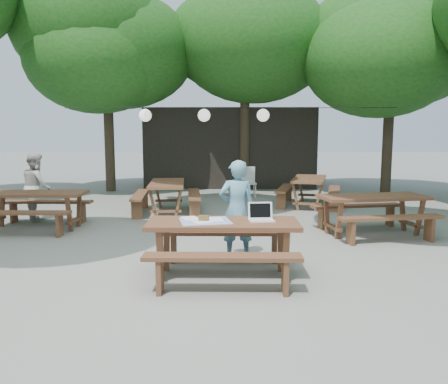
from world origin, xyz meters
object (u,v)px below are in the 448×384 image
Objects in this scene: main_picnic_table at (223,248)px; picnic_table_nw at (34,210)px; second_person at (37,186)px; woman at (237,209)px; plastic_chair at (248,188)px.

main_picnic_table is 1.00× the size of picnic_table_nw.
second_person is (-0.37, 0.97, 0.36)m from picnic_table_nw.
woman is at bearing -26.40° from picnic_table_nw.
main_picnic_table is at bearing -36.95° from picnic_table_nw.
plastic_chair is at bearing 46.28° from picnic_table_nw.
woman is 1.68× the size of plastic_chair.
woman is (4.03, -1.99, 0.37)m from picnic_table_nw.
woman is (0.20, 0.88, 0.37)m from main_picnic_table.
woman is 6.73m from plastic_chair.
second_person is (-4.20, 3.84, 0.36)m from main_picnic_table.
picnic_table_nw is 2.22× the size of plastic_chair.
main_picnic_table and picnic_table_nw have the same top height.
second_person is at bearing -41.54° from woman.
main_picnic_table is 1.34× the size of second_person.
plastic_chair reaches higher than picnic_table_nw.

